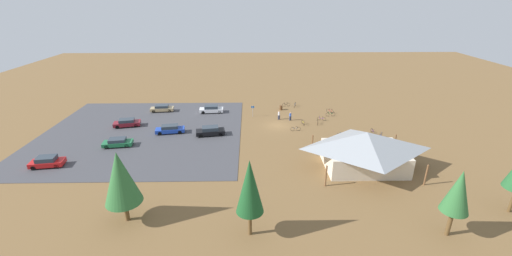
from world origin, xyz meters
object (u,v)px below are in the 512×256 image
Objects in this scene: bike_pavilion at (365,148)px; trash_bin at (281,108)px; bicycle_blue_yard_right at (380,136)px; car_white_mid_lot at (211,109)px; bicycle_purple_near_porch at (321,119)px; pine_west at (250,187)px; bicycle_purple_yard_front at (373,131)px; pine_mideast at (458,192)px; car_red_far_end at (47,162)px; lot_sign at (253,109)px; bicycle_yellow_edge_north at (303,123)px; bicycle_black_yard_center at (286,105)px; pine_east at (120,178)px; car_maroon_front_row at (127,123)px; car_blue_back_corner at (170,129)px; bicycle_white_near_sign at (295,105)px; car_green_by_curb at (118,142)px; bicycle_red_by_bin at (330,111)px; bicycle_green_lone_west at (330,114)px; visitor_at_bikes at (279,115)px; bicycle_orange_back_row at (318,122)px; bicycle_silver_trailside at (296,129)px; car_black_end_stall at (210,131)px; visitor_near_lot at (290,116)px.

trash_bin is (8.89, -23.84, -2.43)m from bike_pavilion.
car_white_mid_lot is at bearing -24.11° from bicycle_blue_yard_right.
trash_bin reaches higher than bicycle_purple_near_porch.
pine_west is 32.45m from bicycle_purple_yard_front.
pine_mideast is (-12.72, 37.24, 4.41)m from trash_bin.
car_red_far_end is at bearing -17.18° from pine_mideast.
pine_mideast is at bearing 126.67° from car_white_mid_lot.
lot_sign is at bearing -23.06° from bicycle_purple_yard_front.
car_red_far_end reaches higher than bicycle_yellow_edge_north.
bicycle_black_yard_center is 10.14m from bicycle_purple_near_porch.
pine_east reaches higher than car_maroon_front_row.
pine_east is at bearing 60.98° from bicycle_black_yard_center.
bicycle_purple_yard_front is 34.06m from car_blue_back_corner.
bicycle_white_near_sign is 0.36× the size of car_green_by_curb.
car_white_mid_lot is at bearing -1.34° from bicycle_red_by_bin.
bicycle_green_lone_west is 3.13m from bicycle_purple_near_porch.
bicycle_red_by_bin is at bearing -114.54° from pine_west.
car_blue_back_corner reaches higher than trash_bin.
bike_pavilion is 31.19m from car_blue_back_corner.
pine_mideast is 41.55m from car_blue_back_corner.
car_maroon_front_row is (37.50, 6.49, 0.35)m from bicycle_red_by_bin.
pine_mideast is 1.60× the size of car_red_far_end.
bicycle_blue_yard_right is 0.80× the size of visitor_at_bikes.
visitor_at_bikes is (10.41, 3.42, 0.50)m from bicycle_red_by_bin.
bike_pavilion is 13.92× the size of trash_bin.
lot_sign is at bearing 164.39° from car_white_mid_lot.
bicycle_orange_back_row is 0.37× the size of car_white_mid_lot.
bicycle_silver_trailside is at bearing 82.90° from bicycle_white_near_sign.
bicycle_red_by_bin is at bearing -170.18° from car_maroon_front_row.
bicycle_white_near_sign is at bearing -145.94° from car_red_far_end.
pine_west is at bearing 153.05° from car_red_far_end.
pine_mideast is at bearing 136.13° from car_black_end_stall.
car_black_end_stall reaches higher than car_blue_back_corner.
car_blue_back_corner is at bearing 11.57° from bicycle_purple_near_porch.
bicycle_red_by_bin is 47.99m from car_red_far_end.
car_white_mid_lot is at bearing -153.43° from car_maroon_front_row.
visitor_near_lot is at bearing 163.47° from car_white_mid_lot.
bike_pavilion is 20.17m from pine_west.
bicycle_silver_trailside is at bearing 113.31° from visitor_at_bikes.
pine_east is 23.15m from car_blue_back_corner.
trash_bin is 9.72m from bicycle_red_by_bin.
bicycle_white_near_sign is (11.21, -14.29, 0.03)m from bicycle_purple_yard_front.
bicycle_purple_near_porch is 0.31× the size of car_blue_back_corner.
bicycle_white_near_sign is at bearing -147.10° from lot_sign.
bicycle_white_near_sign is at bearing -77.38° from bike_pavilion.
bike_pavilion is 7.58× the size of bicycle_black_yard_center.
bicycle_purple_yard_front is 0.92× the size of bicycle_orange_back_row.
car_green_by_curb is at bearing 99.74° from car_maroon_front_row.
car_maroon_front_row reaches higher than bicycle_red_by_bin.
pine_east reaches higher than car_blue_back_corner.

